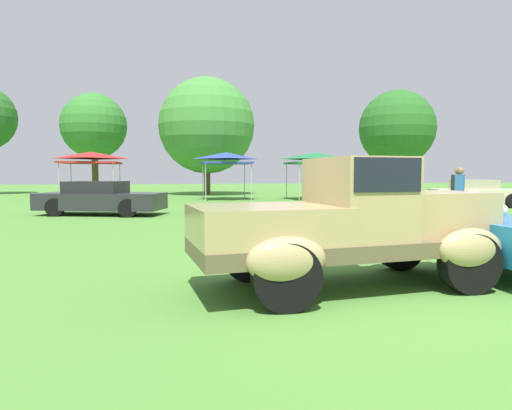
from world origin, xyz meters
TOP-DOWN VIEW (x-y plane):
  - ground_plane at (0.00, 0.00)m, footprint 120.00×120.00m
  - feature_pickup_truck at (-0.23, 0.20)m, footprint 4.30×2.21m
  - show_car_charcoal at (-5.23, 11.48)m, footprint 4.73×2.91m
  - show_car_yellow at (5.36, 12.22)m, footprint 4.77×2.56m
  - show_car_cream at (10.88, 12.70)m, footprint 4.21×2.67m
  - spectator_near_truck at (6.05, 6.99)m, footprint 0.44×0.46m
  - spectator_between_cars at (7.58, 9.31)m, footprint 0.31×0.44m
  - spectator_by_row at (3.26, 9.25)m, footprint 0.34×0.45m
  - spectator_far_side at (5.32, 8.20)m, footprint 0.47×0.41m
  - canopy_tent_left_field at (-7.16, 20.64)m, footprint 3.04×3.04m
  - canopy_tent_center_field at (0.31, 20.07)m, footprint 2.79×2.79m
  - canopy_tent_right_field at (5.45, 19.28)m, footprint 3.15×3.15m
  - treeline_mid_left at (-8.22, 28.00)m, footprint 4.58×4.58m
  - treeline_center at (-0.34, 26.43)m, footprint 6.75×6.75m
  - treeline_mid_right at (13.86, 25.91)m, footprint 5.64×5.64m

SIDE VIEW (x-z plane):
  - ground_plane at x=0.00m, z-range 0.00..0.00m
  - show_car_cream at x=10.88m, z-range -0.01..1.21m
  - show_car_charcoal at x=-5.23m, z-range -0.01..1.21m
  - show_car_yellow at x=5.36m, z-range -0.01..1.21m
  - feature_pickup_truck at x=-0.23m, z-range 0.01..1.71m
  - spectator_near_truck at x=6.05m, z-range 0.07..1.76m
  - spectator_between_cars at x=7.58m, z-range 0.07..1.76m
  - spectator_by_row at x=3.26m, z-range 0.07..1.76m
  - spectator_far_side at x=5.32m, z-range 0.07..1.76m
  - canopy_tent_center_field at x=0.31m, z-range 1.07..3.78m
  - canopy_tent_left_field at x=-7.16m, z-range 1.07..3.78m
  - canopy_tent_right_field at x=5.45m, z-range 1.07..3.78m
  - treeline_mid_left at x=-8.22m, z-range 1.27..8.44m
  - treeline_center at x=-0.34m, z-range 0.74..8.98m
  - treeline_mid_right at x=13.86m, z-range 1.03..8.76m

